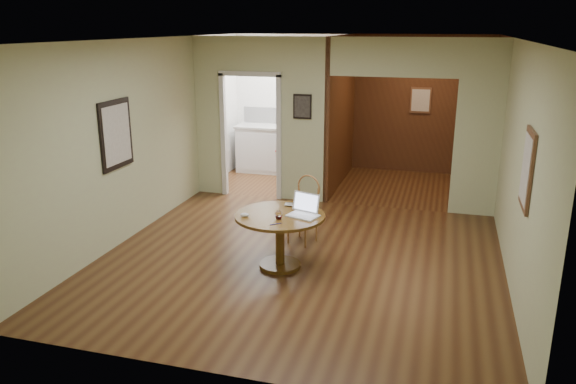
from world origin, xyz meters
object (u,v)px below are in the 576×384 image
(chair, at_px, (305,205))
(closed_laptop, at_px, (296,206))
(open_laptop, at_px, (304,210))
(dining_table, at_px, (280,228))

(chair, bearing_deg, closed_laptop, -67.76)
(open_laptop, bearing_deg, dining_table, -148.33)
(dining_table, bearing_deg, chair, 85.12)
(dining_table, bearing_deg, closed_laptop, 71.43)
(dining_table, xyz_separation_m, chair, (0.08, 0.93, 0.01))
(dining_table, relative_size, chair, 1.18)
(chair, xyz_separation_m, open_laptop, (0.21, -0.86, 0.23))
(chair, bearing_deg, dining_table, -75.86)
(dining_table, bearing_deg, open_laptop, 13.87)
(chair, xyz_separation_m, closed_laptop, (0.03, -0.59, 0.18))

